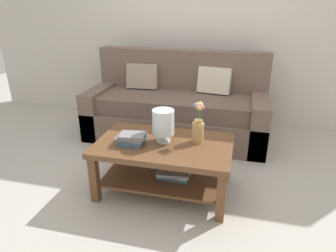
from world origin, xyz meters
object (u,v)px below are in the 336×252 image
(couch, at_px, (177,108))
(glass_hurricane_vase, at_px, (163,123))
(coffee_table, at_px, (165,157))
(book_stack_main, at_px, (132,138))
(flower_pitcher, at_px, (198,127))

(couch, xyz_separation_m, glass_hurricane_vase, (0.14, -1.22, 0.29))
(couch, relative_size, coffee_table, 1.86)
(coffee_table, xyz_separation_m, glass_hurricane_vase, (-0.02, 0.03, 0.31))
(coffee_table, height_order, book_stack_main, book_stack_main)
(couch, height_order, coffee_table, couch)
(book_stack_main, bearing_deg, flower_pitcher, 16.65)
(coffee_table, height_order, flower_pitcher, flower_pitcher)
(coffee_table, distance_m, flower_pitcher, 0.41)
(coffee_table, relative_size, flower_pitcher, 3.27)
(couch, distance_m, book_stack_main, 1.33)
(coffee_table, bearing_deg, glass_hurricane_vase, 122.22)
(couch, relative_size, glass_hurricane_vase, 7.51)
(couch, xyz_separation_m, book_stack_main, (-0.11, -1.32, 0.16))
(book_stack_main, distance_m, glass_hurricane_vase, 0.31)
(book_stack_main, relative_size, flower_pitcher, 0.72)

